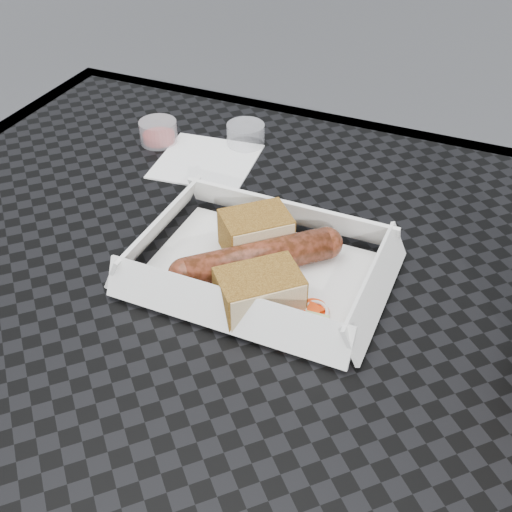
{
  "coord_description": "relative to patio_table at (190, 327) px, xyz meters",
  "views": [
    {
      "loc": [
        0.26,
        -0.42,
        1.16
      ],
      "look_at": [
        0.07,
        0.02,
        0.78
      ],
      "focal_mm": 45.0,
      "sensor_mm": 36.0,
      "label": 1
    }
  ],
  "objects": [
    {
      "name": "patio_table",
      "position": [
        0.0,
        0.0,
        0.0
      ],
      "size": [
        0.8,
        0.8,
        0.74
      ],
      "color": "black",
      "rests_on": "ground"
    },
    {
      "name": "food_tray",
      "position": [
        0.07,
        0.03,
        0.08
      ],
      "size": [
        0.22,
        0.15,
        0.0
      ],
      "primitive_type": "cube",
      "color": "white",
      "rests_on": "patio_table"
    },
    {
      "name": "bratwurst",
      "position": [
        0.07,
        0.03,
        0.1
      ],
      "size": [
        0.14,
        0.14,
        0.03
      ],
      "rotation": [
        0.0,
        0.0,
        0.75
      ],
      "color": "maroon",
      "rests_on": "food_tray"
    },
    {
      "name": "bread_near",
      "position": [
        0.05,
        0.06,
        0.1
      ],
      "size": [
        0.08,
        0.08,
        0.04
      ],
      "primitive_type": "cube",
      "rotation": [
        0.0,
        0.0,
        0.75
      ],
      "color": "brown",
      "rests_on": "food_tray"
    },
    {
      "name": "bread_far",
      "position": [
        0.09,
        -0.02,
        0.1
      ],
      "size": [
        0.09,
        0.09,
        0.04
      ],
      "primitive_type": "cube",
      "rotation": [
        0.0,
        0.0,
        0.75
      ],
      "color": "brown",
      "rests_on": "food_tray"
    },
    {
      "name": "veg_garnish",
      "position": [
        0.14,
        -0.01,
        0.08
      ],
      "size": [
        0.03,
        0.03,
        0.0
      ],
      "color": "#F03B0A",
      "rests_on": "food_tray"
    },
    {
      "name": "napkin",
      "position": [
        -0.08,
        0.21,
        0.08
      ],
      "size": [
        0.13,
        0.13,
        0.0
      ],
      "primitive_type": "cube",
      "rotation": [
        0.0,
        0.0,
        0.12
      ],
      "color": "white",
      "rests_on": "patio_table"
    },
    {
      "name": "condiment_cup_sauce",
      "position": [
        -0.16,
        0.23,
        0.09
      ],
      "size": [
        0.05,
        0.05,
        0.03
      ],
      "primitive_type": "cylinder",
      "color": "maroon",
      "rests_on": "patio_table"
    },
    {
      "name": "condiment_cup_empty",
      "position": [
        -0.05,
        0.27,
        0.09
      ],
      "size": [
        0.05,
        0.05,
        0.03
      ],
      "primitive_type": "cylinder",
      "color": "silver",
      "rests_on": "patio_table"
    }
  ]
}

